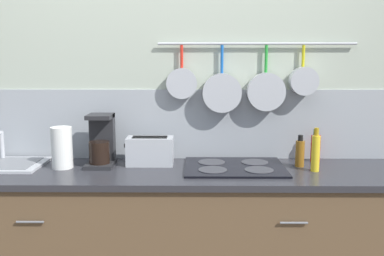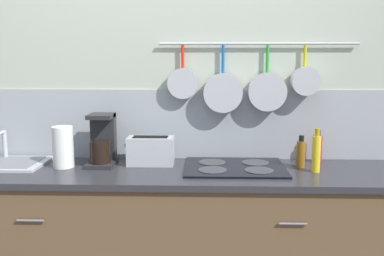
# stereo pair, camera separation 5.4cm
# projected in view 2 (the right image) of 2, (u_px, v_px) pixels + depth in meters

# --- Properties ---
(wall_back) EXTENTS (7.20, 0.16, 2.60)m
(wall_back) POSITION_uv_depth(u_px,v_px,m) (170.00, 102.00, 2.68)
(wall_back) COLOR #B2BCA8
(wall_back) RESTS_ON ground_plane
(cabinet_base) EXTENTS (2.67, 0.56, 0.89)m
(cabinet_base) POSITION_uv_depth(u_px,v_px,m) (166.00, 250.00, 2.49)
(cabinet_base) COLOR brown
(cabinet_base) RESTS_ON ground_plane
(countertop) EXTENTS (2.71, 0.58, 0.03)m
(countertop) POSITION_uv_depth(u_px,v_px,m) (165.00, 173.00, 2.42)
(countertop) COLOR #2D2D33
(countertop) RESTS_ON cabinet_base
(paper_towel_roll) EXTENTS (0.12, 0.12, 0.24)m
(paper_towel_roll) POSITION_uv_depth(u_px,v_px,m) (63.00, 147.00, 2.46)
(paper_towel_roll) COLOR white
(paper_towel_roll) RESTS_ON countertop
(coffee_maker) EXTENTS (0.16, 0.21, 0.30)m
(coffee_maker) POSITION_uv_depth(u_px,v_px,m) (102.00, 143.00, 2.53)
(coffee_maker) COLOR #262628
(coffee_maker) RESTS_ON countertop
(toaster) EXTENTS (0.29, 0.14, 0.17)m
(toaster) POSITION_uv_depth(u_px,v_px,m) (151.00, 151.00, 2.53)
(toaster) COLOR #B7BABF
(toaster) RESTS_ON countertop
(cooktop) EXTENTS (0.57, 0.44, 0.01)m
(cooktop) POSITION_uv_depth(u_px,v_px,m) (235.00, 167.00, 2.45)
(cooktop) COLOR black
(cooktop) RESTS_ON countertop
(bottle_vinegar) EXTENTS (0.05, 0.05, 0.19)m
(bottle_vinegar) POSITION_uv_depth(u_px,v_px,m) (301.00, 153.00, 2.47)
(bottle_vinegar) COLOR #8C5919
(bottle_vinegar) RESTS_ON countertop
(bottle_olive_oil) EXTENTS (0.05, 0.05, 0.25)m
(bottle_olive_oil) POSITION_uv_depth(u_px,v_px,m) (316.00, 153.00, 2.36)
(bottle_olive_oil) COLOR yellow
(bottle_olive_oil) RESTS_ON countertop
(bottle_sesame_oil) EXTENTS (0.06, 0.06, 0.20)m
(bottle_sesame_oil) POSITION_uv_depth(u_px,v_px,m) (317.00, 148.00, 2.59)
(bottle_sesame_oil) COLOR red
(bottle_sesame_oil) RESTS_ON countertop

